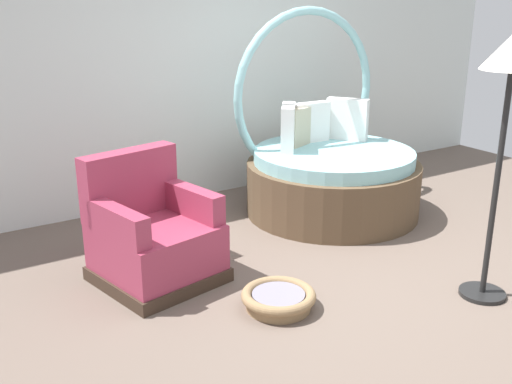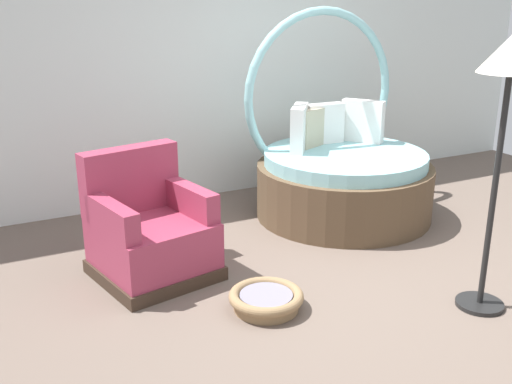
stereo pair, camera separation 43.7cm
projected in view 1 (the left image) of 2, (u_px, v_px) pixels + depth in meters
name	position (u px, v px, depth m)	size (l,w,h in m)	color
ground_plane	(363.00, 280.00, 4.51)	(8.00, 8.00, 0.02)	#66564C
back_wall	(203.00, 52.00, 6.02)	(8.00, 0.12, 2.94)	silver
round_daybed	(329.00, 170.00, 5.79)	(1.65, 1.65, 1.92)	brown
red_armchair	(152.00, 237.00, 4.42)	(0.94, 0.94, 0.94)	#38281E
pet_basket	(278.00, 299.00, 4.07)	(0.51, 0.51, 0.13)	#8E704C
floor_lamp	(511.00, 78.00, 3.78)	(0.40, 0.40, 1.82)	black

